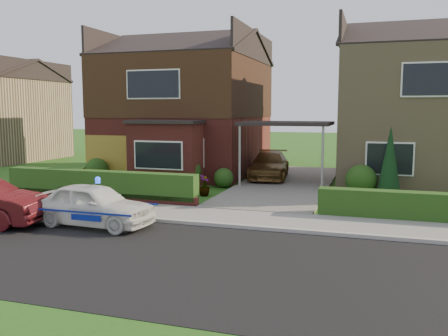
% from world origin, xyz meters
% --- Properties ---
extents(ground, '(120.00, 120.00, 0.00)m').
position_xyz_m(ground, '(0.00, 0.00, 0.00)').
color(ground, '#1A4F15').
rests_on(ground, ground).
extents(road, '(60.00, 6.00, 0.02)m').
position_xyz_m(road, '(0.00, 0.00, 0.00)').
color(road, black).
rests_on(road, ground).
extents(kerb, '(60.00, 0.16, 0.12)m').
position_xyz_m(kerb, '(0.00, 3.05, 0.06)').
color(kerb, '#9E9993').
rests_on(kerb, ground).
extents(sidewalk, '(60.00, 2.00, 0.10)m').
position_xyz_m(sidewalk, '(0.00, 4.10, 0.05)').
color(sidewalk, slate).
rests_on(sidewalk, ground).
extents(driveway, '(3.80, 12.00, 0.12)m').
position_xyz_m(driveway, '(0.00, 11.00, 0.06)').
color(driveway, '#666059').
rests_on(driveway, ground).
extents(house_left, '(7.50, 9.53, 7.25)m').
position_xyz_m(house_left, '(-5.78, 13.90, 3.81)').
color(house_left, maroon).
rests_on(house_left, ground).
extents(house_right, '(7.50, 8.06, 7.25)m').
position_xyz_m(house_right, '(5.80, 13.99, 3.66)').
color(house_right, '#9B835F').
rests_on(house_right, ground).
extents(carport_link, '(3.80, 3.00, 2.77)m').
position_xyz_m(carport_link, '(0.00, 10.95, 2.66)').
color(carport_link, black).
rests_on(carport_link, ground).
extents(garage_door, '(2.20, 0.10, 2.10)m').
position_xyz_m(garage_door, '(-8.25, 9.96, 1.05)').
color(garage_door, olive).
rests_on(garage_door, ground).
extents(dwarf_wall, '(7.70, 0.25, 0.36)m').
position_xyz_m(dwarf_wall, '(-5.80, 5.30, 0.18)').
color(dwarf_wall, maroon).
rests_on(dwarf_wall, ground).
extents(hedge_left, '(7.50, 0.55, 0.90)m').
position_xyz_m(hedge_left, '(-5.80, 5.45, 0.00)').
color(hedge_left, black).
rests_on(hedge_left, ground).
extents(shrub_left_far, '(1.08, 1.08, 1.08)m').
position_xyz_m(shrub_left_far, '(-8.50, 9.50, 0.54)').
color(shrub_left_far, black).
rests_on(shrub_left_far, ground).
extents(shrub_left_mid, '(1.32, 1.32, 1.32)m').
position_xyz_m(shrub_left_mid, '(-4.00, 9.30, 0.66)').
color(shrub_left_mid, black).
rests_on(shrub_left_mid, ground).
extents(shrub_left_near, '(0.84, 0.84, 0.84)m').
position_xyz_m(shrub_left_near, '(-2.40, 9.60, 0.42)').
color(shrub_left_near, black).
rests_on(shrub_left_near, ground).
extents(shrub_right_near, '(1.20, 1.20, 1.20)m').
position_xyz_m(shrub_right_near, '(3.20, 9.40, 0.60)').
color(shrub_right_near, black).
rests_on(shrub_right_near, ground).
extents(conifer_a, '(0.90, 0.90, 2.60)m').
position_xyz_m(conifer_a, '(4.20, 9.20, 1.30)').
color(conifer_a, black).
rests_on(conifer_a, ground).
extents(police_car, '(3.28, 3.65, 1.38)m').
position_xyz_m(police_car, '(-3.87, 2.08, 0.61)').
color(police_car, silver).
rests_on(police_car, ground).
extents(driveway_car, '(2.17, 4.32, 1.20)m').
position_xyz_m(driveway_car, '(-1.00, 12.22, 0.72)').
color(driveway_car, brown).
rests_on(driveway_car, driveway).
extents(potted_plant_a, '(0.49, 0.38, 0.84)m').
position_xyz_m(potted_plant_a, '(-6.11, 8.86, 0.42)').
color(potted_plant_a, gray).
rests_on(potted_plant_a, ground).
extents(potted_plant_b, '(0.47, 0.44, 0.68)m').
position_xyz_m(potted_plant_b, '(-8.93, 9.00, 0.34)').
color(potted_plant_b, gray).
rests_on(potted_plant_b, ground).
extents(potted_plant_c, '(0.51, 0.51, 0.79)m').
position_xyz_m(potted_plant_c, '(-2.50, 7.47, 0.40)').
color(potted_plant_c, gray).
rests_on(potted_plant_c, ground).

